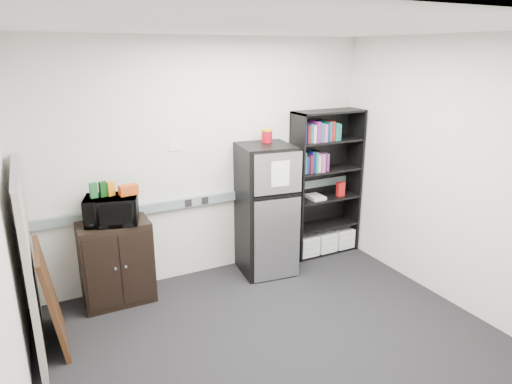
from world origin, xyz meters
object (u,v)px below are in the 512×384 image
bookshelf (325,185)px  microwave (112,210)px  refrigerator (265,210)px  cubicle_partition (29,261)px  cabinet (117,262)px

bookshelf → microwave: 2.65m
bookshelf → refrigerator: 0.96m
refrigerator → bookshelf: bearing=15.6°
cubicle_partition → microwave: cubicle_partition is taller
cubicle_partition → microwave: 0.91m
microwave → cabinet: bearing=105.8°
cubicle_partition → cabinet: cubicle_partition is taller
cabinet → microwave: microwave is taller
cubicle_partition → cabinet: size_ratio=1.84×
cubicle_partition → bookshelf: bearing=8.1°
bookshelf → refrigerator: (-0.94, -0.14, -0.14)m
cubicle_partition → refrigerator: (2.49, 0.34, -0.04)m
refrigerator → cabinet: bearing=-175.8°
microwave → bookshelf: bearing=17.5°
microwave → refrigerator: 1.72m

